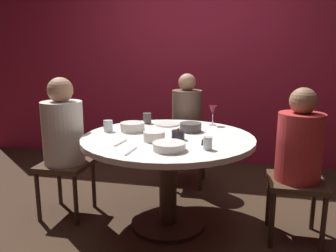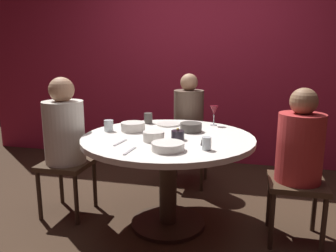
{
  "view_description": "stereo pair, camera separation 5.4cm",
  "coord_description": "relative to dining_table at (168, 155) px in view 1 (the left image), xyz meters",
  "views": [
    {
      "loc": [
        0.54,
        -2.47,
        1.38
      ],
      "look_at": [
        0.0,
        0.0,
        0.83
      ],
      "focal_mm": 35.85,
      "sensor_mm": 36.0,
      "label": 1
    },
    {
      "loc": [
        0.59,
        -2.46,
        1.38
      ],
      "look_at": [
        0.0,
        0.0,
        0.83
      ],
      "focal_mm": 35.85,
      "sensor_mm": 36.0,
      "label": 2
    }
  ],
  "objects": [
    {
      "name": "ground_plane",
      "position": [
        0.0,
        0.0,
        -0.59
      ],
      "size": [
        8.0,
        8.0,
        0.0
      ],
      "primitive_type": "plane",
      "color": "#382619"
    },
    {
      "name": "back_wall",
      "position": [
        0.0,
        1.78,
        0.71
      ],
      "size": [
        6.0,
        0.1,
        2.6
      ],
      "primitive_type": "cube",
      "color": "maroon",
      "rests_on": "ground"
    },
    {
      "name": "dining_table",
      "position": [
        0.0,
        0.0,
        0.0
      ],
      "size": [
        1.34,
        1.34,
        0.75
      ],
      "color": "silver",
      "rests_on": "ground"
    },
    {
      "name": "seated_diner_left",
      "position": [
        -0.89,
        0.0,
        0.14
      ],
      "size": [
        0.4,
        0.4,
        1.19
      ],
      "rotation": [
        0.0,
        0.0,
        6.28
      ],
      "color": "#3F2D1E",
      "rests_on": "ground"
    },
    {
      "name": "seated_diner_back",
      "position": [
        0.0,
        0.92,
        0.13
      ],
      "size": [
        0.4,
        0.4,
        1.18
      ],
      "rotation": [
        0.0,
        0.0,
        4.71
      ],
      "color": "#3F2D1E",
      "rests_on": "ground"
    },
    {
      "name": "seated_diner_right",
      "position": [
        0.97,
        0.0,
        0.12
      ],
      "size": [
        0.4,
        0.4,
        1.15
      ],
      "rotation": [
        0.0,
        0.0,
        3.14
      ],
      "color": "#3F2D1E",
      "rests_on": "ground"
    },
    {
      "name": "candle_holder",
      "position": [
        0.1,
        -0.09,
        0.19
      ],
      "size": [
        0.1,
        0.1,
        0.09
      ],
      "color": "black",
      "rests_on": "dining_table"
    },
    {
      "name": "wine_glass",
      "position": [
        0.3,
        0.48,
        0.28
      ],
      "size": [
        0.08,
        0.08,
        0.18
      ],
      "color": "silver",
      "rests_on": "dining_table"
    },
    {
      "name": "dinner_plate",
      "position": [
        -0.09,
        0.4,
        0.16
      ],
      "size": [
        0.21,
        0.21,
        0.01
      ],
      "primitive_type": "cylinder",
      "color": "silver",
      "rests_on": "dining_table"
    },
    {
      "name": "cell_phone",
      "position": [
        0.31,
        -0.14,
        0.16
      ],
      "size": [
        0.08,
        0.15,
        0.01
      ],
      "primitive_type": "cube",
      "rotation": [
        0.0,
        0.0,
        0.08
      ],
      "color": "black",
      "rests_on": "dining_table"
    },
    {
      "name": "bowl_serving_large",
      "position": [
        -0.07,
        -0.17,
        0.19
      ],
      "size": [
        0.16,
        0.16,
        0.07
      ],
      "primitive_type": "cylinder",
      "color": "silver",
      "rests_on": "dining_table"
    },
    {
      "name": "bowl_salad_center",
      "position": [
        0.15,
        0.2,
        0.19
      ],
      "size": [
        0.18,
        0.18,
        0.07
      ],
      "primitive_type": "cylinder",
      "color": "#4C4742",
      "rests_on": "dining_table"
    },
    {
      "name": "bowl_small_white",
      "position": [
        -0.32,
        0.1,
        0.19
      ],
      "size": [
        0.2,
        0.2,
        0.07
      ],
      "primitive_type": "cylinder",
      "color": "silver",
      "rests_on": "dining_table"
    },
    {
      "name": "bowl_sauce_side",
      "position": [
        0.09,
        -0.38,
        0.18
      ],
      "size": [
        0.22,
        0.22,
        0.05
      ],
      "primitive_type": "cylinder",
      "color": "silver",
      "rests_on": "dining_table"
    },
    {
      "name": "cup_near_candle",
      "position": [
        -0.51,
        0.05,
        0.2
      ],
      "size": [
        0.08,
        0.08,
        0.09
      ],
      "primitive_type": "cylinder",
      "color": "silver",
      "rests_on": "dining_table"
    },
    {
      "name": "cup_by_left_diner",
      "position": [
        -0.29,
        0.43,
        0.2
      ],
      "size": [
        0.08,
        0.08,
        0.1
      ],
      "primitive_type": "cylinder",
      "color": "#4C4742",
      "rests_on": "dining_table"
    },
    {
      "name": "cup_by_right_diner",
      "position": [
        0.34,
        -0.31,
        0.2
      ],
      "size": [
        0.06,
        0.06,
        0.09
      ],
      "primitive_type": "cylinder",
      "color": "silver",
      "rests_on": "dining_table"
    },
    {
      "name": "fork_near_plate",
      "position": [
        -0.29,
        -0.28,
        0.16
      ],
      "size": [
        0.04,
        0.18,
        0.01
      ],
      "primitive_type": "cube",
      "rotation": [
        0.0,
        0.0,
        -0.12
      ],
      "color": "#B7B7BC",
      "rests_on": "dining_table"
    },
    {
      "name": "knife_near_plate",
      "position": [
        -0.15,
        -0.46,
        0.16
      ],
      "size": [
        0.03,
        0.18,
        0.01
      ],
      "primitive_type": "cube",
      "rotation": [
        0.0,
        0.0,
        -0.07
      ],
      "color": "#B7B7BC",
      "rests_on": "dining_table"
    }
  ]
}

